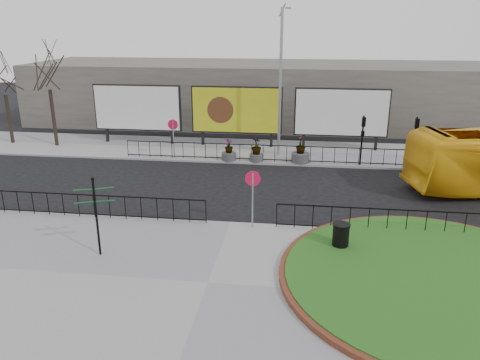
% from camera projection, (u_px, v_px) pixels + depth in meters
% --- Properties ---
extents(ground, '(90.00, 90.00, 0.00)m').
position_uv_depth(ground, '(230.00, 224.00, 20.23)').
color(ground, black).
rests_on(ground, ground).
extents(pavement_near, '(30.00, 10.00, 0.12)m').
position_uv_depth(pavement_near, '(208.00, 284.00, 15.51)').
color(pavement_near, gray).
rests_on(pavement_near, ground).
extents(pavement_far, '(44.00, 6.00, 0.12)m').
position_uv_depth(pavement_far, '(257.00, 151.00, 31.48)').
color(pavement_far, gray).
rests_on(pavement_far, ground).
extents(brick_edge, '(10.40, 10.40, 0.18)m').
position_uv_depth(brick_edge, '(436.00, 280.00, 15.49)').
color(brick_edge, brown).
rests_on(brick_edge, pavement_near).
extents(grass_lawn, '(10.00, 10.00, 0.22)m').
position_uv_depth(grass_lawn, '(436.00, 279.00, 15.48)').
color(grass_lawn, '#235416').
rests_on(grass_lawn, pavement_near).
extents(railing_near_left, '(10.00, 0.10, 1.10)m').
position_uv_depth(railing_near_left, '(94.00, 206.00, 20.47)').
color(railing_near_left, black).
rests_on(railing_near_left, pavement_near).
extents(railing_near_right, '(9.00, 0.10, 1.10)m').
position_uv_depth(railing_near_right, '(388.00, 221.00, 18.94)').
color(railing_near_right, black).
rests_on(railing_near_right, pavement_near).
extents(railing_far, '(18.00, 0.10, 1.10)m').
position_uv_depth(railing_far, '(269.00, 153.00, 28.62)').
color(railing_far, black).
rests_on(railing_far, pavement_far).
extents(speed_sign_far, '(0.64, 0.07, 2.47)m').
position_uv_depth(speed_sign_far, '(173.00, 130.00, 29.05)').
color(speed_sign_far, gray).
rests_on(speed_sign_far, pavement_far).
extents(speed_sign_near, '(0.64, 0.07, 2.47)m').
position_uv_depth(speed_sign_near, '(253.00, 187.00, 19.12)').
color(speed_sign_near, gray).
rests_on(speed_sign_near, pavement_near).
extents(billboard_left, '(6.20, 0.31, 4.10)m').
position_uv_depth(billboard_left, '(137.00, 108.00, 32.61)').
color(billboard_left, black).
rests_on(billboard_left, pavement_far).
extents(billboard_mid, '(6.20, 0.31, 4.10)m').
position_uv_depth(billboard_mid, '(237.00, 110.00, 31.75)').
color(billboard_mid, black).
rests_on(billboard_mid, pavement_far).
extents(billboard_right, '(6.20, 0.31, 4.10)m').
position_uv_depth(billboard_right, '(341.00, 113.00, 30.90)').
color(billboard_right, black).
rests_on(billboard_right, pavement_far).
extents(lamp_post, '(0.74, 0.18, 9.23)m').
position_uv_depth(lamp_post, '(280.00, 81.00, 28.82)').
color(lamp_post, gray).
rests_on(lamp_post, pavement_far).
extents(signal_pole_a, '(0.22, 0.26, 3.00)m').
position_uv_depth(signal_pole_a, '(363.00, 133.00, 27.53)').
color(signal_pole_a, black).
rests_on(signal_pole_a, pavement_far).
extents(signal_pole_b, '(0.22, 0.26, 3.00)m').
position_uv_depth(signal_pole_b, '(415.00, 134.00, 27.16)').
color(signal_pole_b, black).
rests_on(signal_pole_b, pavement_far).
extents(tree_left, '(2.00, 2.00, 7.00)m').
position_uv_depth(tree_left, '(51.00, 95.00, 31.57)').
color(tree_left, '#2D2119').
rests_on(tree_left, pavement_far).
extents(tree_mid, '(2.00, 2.00, 6.20)m').
position_uv_depth(tree_mid, '(6.00, 99.00, 32.41)').
color(tree_mid, '#2D2119').
rests_on(tree_mid, pavement_far).
extents(building_backdrop, '(40.00, 10.00, 5.00)m').
position_uv_depth(building_backdrop, '(268.00, 93.00, 40.08)').
color(building_backdrop, '#69655B').
rests_on(building_backdrop, ground).
extents(fingerpost_sign, '(1.39, 0.69, 3.02)m').
position_uv_depth(fingerpost_sign, '(96.00, 209.00, 16.80)').
color(fingerpost_sign, black).
rests_on(fingerpost_sign, pavement_near).
extents(litter_bin, '(0.66, 0.66, 1.09)m').
position_uv_depth(litter_bin, '(341.00, 237.00, 17.50)').
color(litter_bin, black).
rests_on(litter_bin, pavement_near).
extents(planter_a, '(0.91, 0.91, 1.37)m').
position_uv_depth(planter_a, '(229.00, 152.00, 29.04)').
color(planter_a, '#4C4C4F').
rests_on(planter_a, pavement_far).
extents(planter_b, '(0.86, 0.86, 1.50)m').
position_uv_depth(planter_b, '(256.00, 151.00, 28.79)').
color(planter_b, '#4C4C4F').
rests_on(planter_b, pavement_far).
extents(planter_c, '(1.10, 1.10, 1.64)m').
position_uv_depth(planter_c, '(301.00, 153.00, 28.58)').
color(planter_c, '#4C4C4F').
rests_on(planter_c, pavement_far).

